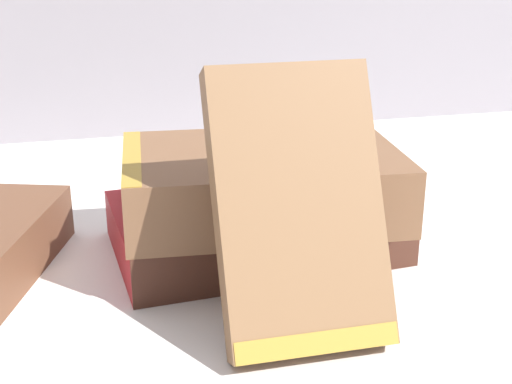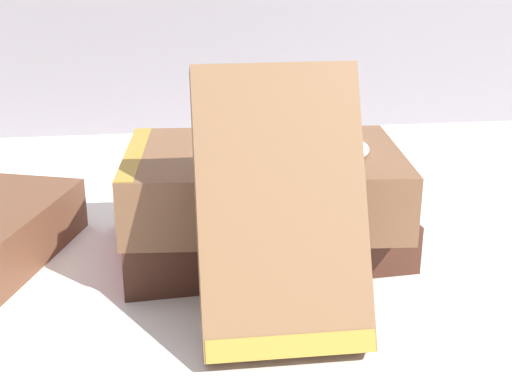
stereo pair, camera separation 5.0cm
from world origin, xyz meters
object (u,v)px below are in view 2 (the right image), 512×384
at_px(book_leaning_front, 281,218).
at_px(pocket_watch, 331,149).
at_px(book_flat_top, 256,183).
at_px(book_flat_bottom, 251,227).

relative_size(book_leaning_front, pocket_watch, 2.75).
relative_size(book_flat_top, pocket_watch, 3.53).
bearing_deg(pocket_watch, book_flat_top, 166.86).
distance_m(book_leaning_front, pocket_watch, 0.10).
xyz_separation_m(book_flat_bottom, book_leaning_front, (0.00, -0.11, 0.05)).
distance_m(book_flat_top, book_leaning_front, 0.10).
height_order(book_leaning_front, pocket_watch, book_leaning_front).
height_order(book_flat_top, pocket_watch, pocket_watch).
bearing_deg(book_flat_bottom, book_flat_top, -88.93).
distance_m(book_flat_bottom, book_flat_top, 0.04).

